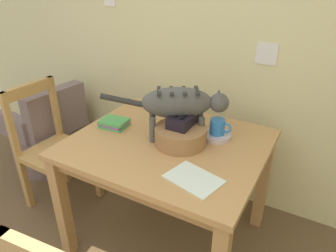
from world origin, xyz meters
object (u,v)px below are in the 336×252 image
(dining_table, at_px, (168,155))
(cat, at_px, (181,104))
(coffee_mug, at_px, (218,127))
(book_stack, at_px, (114,123))
(wicker_basket, at_px, (180,135))
(toaster, at_px, (183,127))
(wicker_armchair, at_px, (48,138))
(wooden_chair_near, at_px, (53,149))
(magazine, at_px, (194,179))
(saucer_bowl, at_px, (217,136))

(dining_table, relative_size, cat, 1.73)
(cat, height_order, coffee_mug, cat)
(coffee_mug, xyz_separation_m, book_stack, (-0.63, -0.17, -0.05))
(wicker_basket, bearing_deg, book_stack, -178.86)
(toaster, relative_size, wicker_armchair, 0.26)
(dining_table, distance_m, wooden_chair_near, 0.96)
(cat, distance_m, toaster, 0.14)
(cat, distance_m, book_stack, 0.49)
(coffee_mug, bearing_deg, magazine, -83.55)
(coffee_mug, height_order, wicker_armchair, coffee_mug)
(coffee_mug, relative_size, magazine, 0.52)
(wooden_chair_near, bearing_deg, wicker_armchair, -122.46)
(magazine, distance_m, wicker_armchair, 1.82)
(coffee_mug, relative_size, wicker_armchair, 0.17)
(saucer_bowl, xyz_separation_m, book_stack, (-0.63, -0.17, 0.01))
(cat, bearing_deg, saucer_bowl, 90.00)
(coffee_mug, bearing_deg, toaster, -142.52)
(wooden_chair_near, bearing_deg, coffee_mug, 104.23)
(book_stack, bearing_deg, cat, 8.38)
(book_stack, bearing_deg, coffee_mug, 15.49)
(cat, xyz_separation_m, toaster, (0.02, -0.02, -0.13))
(book_stack, height_order, toaster, toaster)
(book_stack, bearing_deg, wicker_armchair, 165.79)
(magazine, bearing_deg, book_stack, 173.39)
(saucer_bowl, xyz_separation_m, wooden_chair_near, (-1.16, -0.24, -0.31))
(coffee_mug, distance_m, wicker_basket, 0.23)
(magazine, xyz_separation_m, wooden_chair_near, (-1.22, 0.19, -0.30))
(dining_table, relative_size, magazine, 4.31)
(wicker_armchair, bearing_deg, wooden_chair_near, -118.54)
(magazine, bearing_deg, coffee_mug, 110.97)
(wicker_basket, relative_size, toaster, 1.47)
(book_stack, distance_m, toaster, 0.47)
(saucer_bowl, bearing_deg, wicker_basket, -133.57)
(cat, relative_size, toaster, 3.18)
(cat, height_order, magazine, cat)
(book_stack, xyz_separation_m, toaster, (0.46, 0.05, 0.06))
(dining_table, height_order, wicker_armchair, wicker_armchair)
(dining_table, distance_m, book_stack, 0.41)
(toaster, distance_m, wooden_chair_near, 1.08)
(magazine, bearing_deg, dining_table, 152.14)
(wooden_chair_near, distance_m, wicker_armchair, 0.60)
(saucer_bowl, relative_size, toaster, 0.87)
(dining_table, height_order, cat, cat)
(dining_table, xyz_separation_m, toaster, (0.07, 0.05, 0.18))
(cat, xyz_separation_m, magazine, (0.24, -0.33, -0.22))
(cat, height_order, wicker_basket, cat)
(cat, relative_size, wicker_armchair, 0.82)
(coffee_mug, distance_m, wooden_chair_near, 1.25)
(coffee_mug, bearing_deg, saucer_bowl, 180.00)
(wooden_chair_near, height_order, wicker_armchair, wooden_chair_near)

